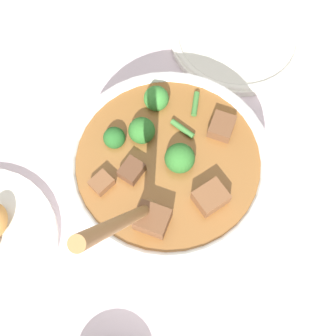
# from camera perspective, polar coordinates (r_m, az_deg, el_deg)

# --- Properties ---
(ground_plane) EXTENTS (4.00, 4.00, 0.00)m
(ground_plane) POSITION_cam_1_polar(r_m,az_deg,el_deg) (0.57, 0.00, -2.09)
(ground_plane) COLOR silver
(stew_bowl) EXTENTS (0.28, 0.25, 0.29)m
(stew_bowl) POSITION_cam_1_polar(r_m,az_deg,el_deg) (0.52, -0.03, -0.23)
(stew_bowl) COLOR white
(stew_bowl) RESTS_ON ground_plane
(empty_plate) EXTENTS (0.21, 0.21, 0.02)m
(empty_plate) POSITION_cam_1_polar(r_m,az_deg,el_deg) (0.69, 9.31, 17.11)
(empty_plate) COLOR silver
(empty_plate) RESTS_ON ground_plane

